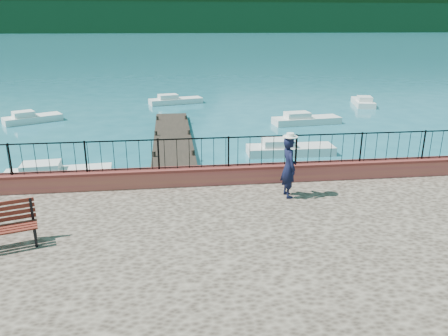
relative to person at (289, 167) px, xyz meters
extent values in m
plane|color=#19596B|center=(-1.31, -2.38, -2.11)|extent=(2000.00, 2000.00, 0.00)
cube|color=#A3543A|center=(-1.31, 1.32, -0.62)|extent=(28.00, 0.46, 0.58)
cube|color=black|center=(-1.31, 1.32, 0.14)|extent=(27.00, 0.05, 0.95)
cube|color=#2D231C|center=(-3.31, 9.62, -1.96)|extent=(2.00, 16.00, 0.30)
cube|color=black|center=(-1.31, 297.62, 6.89)|extent=(900.00, 60.00, 18.00)
cube|color=black|center=(-1.31, 357.62, 19.89)|extent=(900.00, 120.00, 44.00)
ellipsoid|color=#142D23|center=(218.69, 557.62, -2.11)|extent=(448.00, 384.00, 180.00)
imported|color=black|center=(0.00, 0.00, 0.00)|extent=(0.49, 0.70, 1.83)
cylinder|color=white|center=(0.00, 0.00, 0.97)|extent=(0.44, 0.44, 0.12)
cube|color=silver|center=(-8.04, 5.75, -1.71)|extent=(4.32, 1.65, 0.80)
cube|color=silver|center=(2.40, 8.18, -1.71)|extent=(4.25, 1.38, 0.80)
cube|color=silver|center=(5.24, 14.68, -1.71)|extent=(4.43, 1.77, 0.80)
cube|color=silver|center=(-12.26, 17.36, -1.71)|extent=(3.70, 2.85, 0.80)
cube|color=silver|center=(-2.89, 23.04, -1.71)|extent=(4.36, 2.33, 0.80)
cube|color=silver|center=(11.62, 20.51, -1.71)|extent=(2.06, 3.62, 0.80)
camera|label=1|loc=(-3.41, -11.83, 4.04)|focal=35.00mm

